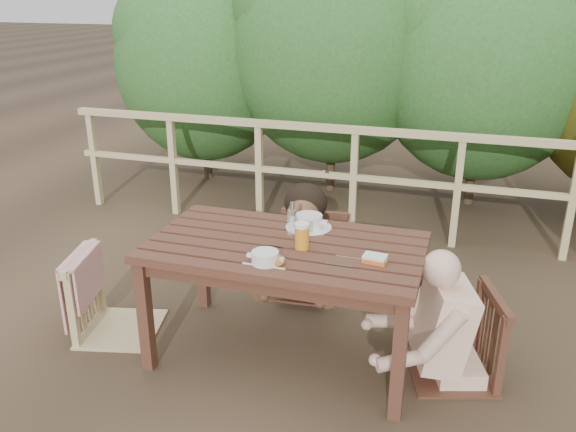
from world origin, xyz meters
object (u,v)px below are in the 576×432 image
(woman, at_px, (310,205))
(soup_far, at_px, (309,222))
(chair_right, at_px, (458,299))
(soup_near, at_px, (265,259))
(diner_right, at_px, (467,274))
(butter_tub, at_px, (375,260))
(bottle, at_px, (292,221))
(bread_roll, at_px, (274,260))
(chair_far, at_px, (309,225))
(beer_glass, at_px, (302,237))
(table, at_px, (286,301))
(chair_left, at_px, (114,260))

(woman, height_order, soup_far, woman)
(chair_right, relative_size, soup_near, 3.96)
(diner_right, bearing_deg, butter_tub, 93.77)
(bottle, relative_size, butter_tub, 1.87)
(soup_far, relative_size, bottle, 1.21)
(bottle, bearing_deg, bread_roll, -87.43)
(woman, bearing_deg, chair_right, 139.95)
(diner_right, xyz_separation_m, soup_near, (-1.04, -0.38, 0.12))
(soup_far, bearing_deg, chair_far, 105.02)
(soup_near, bearing_deg, beer_glass, 62.39)
(chair_far, distance_m, soup_far, 0.64)
(chair_far, bearing_deg, butter_tub, -60.83)
(chair_far, bearing_deg, chair_right, -39.34)
(chair_right, bearing_deg, diner_right, 72.47)
(table, xyz_separation_m, soup_near, (-0.02, -0.28, 0.41))
(beer_glass, bearing_deg, bread_roll, -108.85)
(chair_far, relative_size, soup_near, 4.19)
(chair_far, distance_m, diner_right, 1.35)
(woman, bearing_deg, bread_roll, 91.17)
(diner_right, relative_size, beer_glass, 7.94)
(chair_left, relative_size, soup_far, 3.63)
(chair_far, xyz_separation_m, bread_roll, (0.12, -1.12, 0.25))
(table, distance_m, chair_far, 0.86)
(bread_roll, xyz_separation_m, bottle, (-0.02, 0.38, 0.08))
(table, bearing_deg, bread_roll, -84.62)
(woman, relative_size, soup_near, 5.41)
(bread_roll, bearing_deg, chair_left, 170.31)
(diner_right, relative_size, bread_roll, 11.03)
(soup_near, xyz_separation_m, bread_roll, (0.05, 0.01, -0.01))
(soup_far, xyz_separation_m, bread_roll, (-0.03, -0.56, -0.01))
(chair_right, relative_size, woman, 0.73)
(chair_far, relative_size, butter_tub, 8.32)
(chair_right, xyz_separation_m, diner_right, (0.03, 0.00, 0.16))
(beer_glass, distance_m, bottle, 0.17)
(chair_left, height_order, bread_roll, chair_left)
(chair_left, bearing_deg, chair_right, -98.85)
(table, distance_m, bottle, 0.49)
(soup_near, height_order, soup_far, soup_far)
(bread_roll, bearing_deg, soup_far, 86.47)
(chair_far, bearing_deg, bread_roll, -88.72)
(bread_roll, bearing_deg, woman, 95.83)
(table, bearing_deg, soup_near, -94.55)
(chair_far, bearing_deg, diner_right, -38.61)
(diner_right, xyz_separation_m, bread_roll, (-0.99, -0.37, 0.11))
(chair_right, distance_m, soup_far, 0.99)
(table, distance_m, chair_left, 1.13)
(chair_far, height_order, chair_right, chair_far)
(woman, xyz_separation_m, diner_right, (1.11, -0.77, -0.02))
(woman, distance_m, soup_near, 1.16)
(table, xyz_separation_m, bottle, (0.01, 0.10, 0.48))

